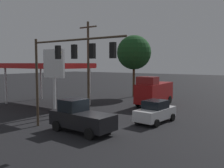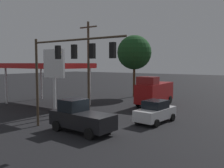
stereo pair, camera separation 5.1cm
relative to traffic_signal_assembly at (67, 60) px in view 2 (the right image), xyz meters
The scene contains 9 objects.
ground_plane 5.75m from the traffic_signal_assembly, 139.34° to the right, with size 200.00×200.00×0.00m, color black.
traffic_signal_assembly is the anchor object (origin of this frame).
utility_pole 9.94m from the traffic_signal_assembly, 57.42° to the right, with size 2.40×0.26×9.69m.
gas_station_canopy 13.59m from the traffic_signal_assembly, 33.26° to the right, with size 10.40×6.68×5.12m.
price_sign 5.34m from the traffic_signal_assembly, 30.73° to the right, with size 2.63×0.27×6.39m.
sedan_waiting 8.86m from the traffic_signal_assembly, 119.48° to the right, with size 2.28×4.50×1.93m.
delivery_truck 15.11m from the traffic_signal_assembly, 88.74° to the right, with size 2.91×6.94×3.58m.
pickup_parked 4.35m from the traffic_signal_assembly, 130.80° to the right, with size 5.28×2.45×2.40m.
street_tree 21.07m from the traffic_signal_assembly, 72.24° to the right, with size 5.18×5.18×9.35m.
Camera 2 is at (-11.69, 14.02, 5.10)m, focal length 40.00 mm.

